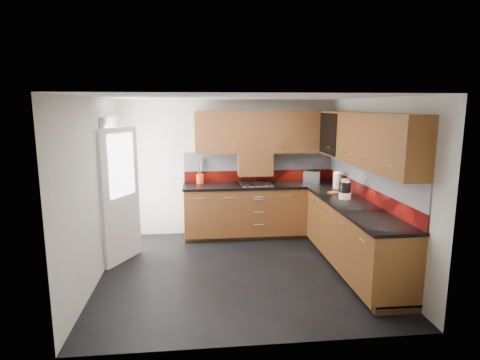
{
  "coord_description": "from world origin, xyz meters",
  "views": [
    {
      "loc": [
        -0.57,
        -5.29,
        2.29
      ],
      "look_at": [
        0.08,
        0.65,
        1.18
      ],
      "focal_mm": 30.0,
      "sensor_mm": 36.0,
      "label": 1
    }
  ],
  "objects": [
    {
      "name": "room",
      "position": [
        0.0,
        0.0,
        1.5
      ],
      "size": [
        4.0,
        3.8,
        2.64
      ],
      "color": "black"
    },
    {
      "name": "utensil_pot",
      "position": [
        -0.52,
        1.71,
        1.04
      ],
      "size": [
        0.13,
        0.13,
        0.45
      ],
      "color": "red",
      "rests_on": "countertop"
    },
    {
      "name": "gas_hob",
      "position": [
        0.45,
        1.47,
        0.95
      ],
      "size": [
        0.55,
        0.49,
        0.04
      ],
      "color": "silver",
      "rests_on": "countertop"
    },
    {
      "name": "paper_towel",
      "position": [
        1.73,
        1.0,
        1.08
      ],
      "size": [
        0.15,
        0.15,
        0.27
      ],
      "primitive_type": "cylinder",
      "rotation": [
        0.0,
        0.0,
        -0.18
      ],
      "color": "white",
      "rests_on": "countertop"
    },
    {
      "name": "food_processor",
      "position": [
        1.58,
        0.25,
        1.07
      ],
      "size": [
        0.18,
        0.18,
        0.29
      ],
      "color": "white",
      "rests_on": "countertop"
    },
    {
      "name": "base_cabinets",
      "position": [
        1.07,
        0.72,
        0.44
      ],
      "size": [
        2.7,
        3.2,
        0.95
      ],
      "color": "brown",
      "rests_on": "room"
    },
    {
      "name": "backsplash",
      "position": [
        1.28,
        0.93,
        1.21
      ],
      "size": [
        2.7,
        3.2,
        0.54
      ],
      "color": "maroon",
      "rests_on": "countertop"
    },
    {
      "name": "toaster",
      "position": [
        1.47,
        1.58,
        1.04
      ],
      "size": [
        0.34,
        0.28,
        0.21
      ],
      "color": "silver",
      "rests_on": "countertop"
    },
    {
      "name": "upper_cabinets",
      "position": [
        1.23,
        0.78,
        1.84
      ],
      "size": [
        2.5,
        3.2,
        0.72
      ],
      "color": "brown",
      "rests_on": "room"
    },
    {
      "name": "countertop",
      "position": [
        1.05,
        0.7,
        0.92
      ],
      "size": [
        2.72,
        3.22,
        0.04
      ],
      "color": "black",
      "rests_on": "base_cabinets"
    },
    {
      "name": "extractor_hood",
      "position": [
        0.45,
        1.64,
        1.28
      ],
      "size": [
        0.6,
        0.33,
        0.4
      ],
      "primitive_type": "cube",
      "color": "brown",
      "rests_on": "room"
    },
    {
      "name": "back_door",
      "position": [
        -1.78,
        0.75,
        1.03
      ],
      "size": [
        0.42,
        1.19,
        2.04
      ],
      "color": "white",
      "rests_on": "room"
    },
    {
      "name": "glass_cabinet",
      "position": [
        1.71,
        1.07,
        1.87
      ],
      "size": [
        0.32,
        0.8,
        0.66
      ],
      "color": "black",
      "rests_on": "room"
    },
    {
      "name": "orange_cloth",
      "position": [
        1.55,
        0.66,
        0.95
      ],
      "size": [
        0.17,
        0.15,
        0.02
      ],
      "primitive_type": "cube",
      "rotation": [
        0.0,
        0.0,
        0.18
      ],
      "color": "#F14F1A",
      "rests_on": "countertop"
    }
  ]
}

